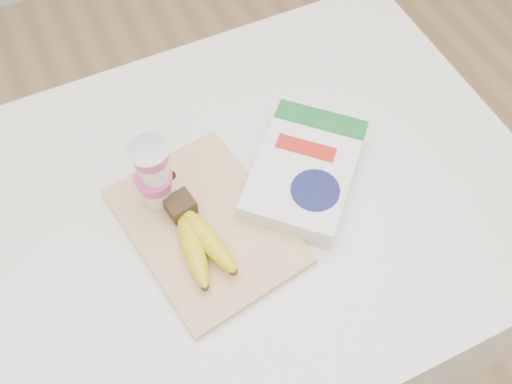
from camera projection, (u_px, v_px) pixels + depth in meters
room at (184, 53)px, 0.72m from camera, size 4.00×4.00×4.00m
table at (221, 302)px, 1.47m from camera, size 1.26×0.84×0.95m
cutting_board at (206, 226)px, 1.04m from camera, size 0.30×0.38×0.02m
bananas at (197, 238)px, 0.99m from camera, size 0.09×0.19×0.06m
yogurt_stack at (154, 175)px, 0.98m from camera, size 0.07×0.07×0.16m
cereal_box at (305, 171)px, 1.07m from camera, size 0.31×0.31×0.06m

